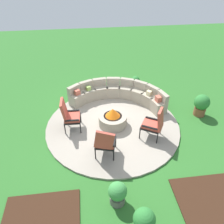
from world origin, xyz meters
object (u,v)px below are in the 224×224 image
curved_stone_bench (119,94)px  lounge_chair_back_left (155,123)px  fire_pit (113,119)px  potted_plant_0 (144,221)px  lounge_chair_front_left (69,115)px  potted_plant_2 (135,82)px  lounge_chair_front_right (105,142)px  potted_plant_3 (201,104)px  potted_plant_1 (118,193)px

curved_stone_bench → lounge_chair_back_left: 2.37m
fire_pit → potted_plant_0: 3.62m
curved_stone_bench → lounge_chair_front_left: 2.38m
lounge_chair_back_left → lounge_chair_front_left: bearing=104.0°
lounge_chair_front_left → potted_plant_2: (2.74, 2.39, -0.29)m
lounge_chair_front_right → lounge_chair_back_left: (1.60, 0.59, 0.01)m
lounge_chair_front_left → potted_plant_3: (4.71, 0.26, -0.18)m
potted_plant_2 → lounge_chair_front_right: bearing=-114.3°
fire_pit → curved_stone_bench: size_ratio=0.27×
potted_plant_0 → curved_stone_bench: bearing=87.4°
curved_stone_bench → lounge_chair_back_left: bearing=-70.5°
lounge_chair_front_left → potted_plant_1: bearing=23.6°
lounge_chair_front_right → potted_plant_1: (0.13, -1.51, -0.25)m
fire_pit → potted_plant_0: (0.19, -3.61, 0.05)m
lounge_chair_front_right → lounge_chair_back_left: lounge_chair_back_left is taller
fire_pit → potted_plant_1: 2.90m
fire_pit → curved_stone_bench: bearing=73.7°
lounge_chair_back_left → potted_plant_0: (-1.01, -2.83, -0.26)m
lounge_chair_front_right → lounge_chair_back_left: size_ratio=0.97×
potted_plant_1 → potted_plant_2: potted_plant_1 is taller
lounge_chair_front_left → potted_plant_2: bearing=132.5°
fire_pit → lounge_chair_back_left: bearing=-33.1°
curved_stone_bench → lounge_chair_front_right: (-0.82, -2.82, 0.23)m
lounge_chair_front_right → potted_plant_1: lounge_chair_front_right is taller
lounge_chair_back_left → potted_plant_2: 3.17m
lounge_chair_back_left → potted_plant_3: size_ratio=1.33×
fire_pit → lounge_chair_back_left: (1.21, -0.79, 0.30)m
potted_plant_1 → lounge_chair_back_left: bearing=55.0°
curved_stone_bench → potted_plant_0: (-0.23, -5.05, -0.01)m
lounge_chair_back_left → lounge_chair_front_right: bearing=140.5°
lounge_chair_front_left → potted_plant_3: 4.72m
lounge_chair_back_left → potted_plant_2: size_ratio=1.76×
fire_pit → lounge_chair_front_left: (-1.44, -0.02, 0.32)m
lounge_chair_front_left → potted_plant_0: size_ratio=1.67×
lounge_chair_back_left → potted_plant_0: size_ratio=1.66×
lounge_chair_front_left → curved_stone_bench: bearing=129.5°
fire_pit → potted_plant_2: fire_pit is taller
lounge_chair_front_right → potted_plant_1: size_ratio=1.62×
curved_stone_bench → lounge_chair_front_right: bearing=-106.2°
lounge_chair_front_right → potted_plant_2: lounge_chair_front_right is taller
lounge_chair_back_left → potted_plant_3: 2.31m
lounge_chair_front_left → potted_plant_0: (1.63, -3.60, -0.27)m
potted_plant_0 → potted_plant_1: bearing=122.2°
potted_plant_3 → potted_plant_0: bearing=-128.5°
curved_stone_bench → potted_plant_0: 5.06m
lounge_chair_back_left → potted_plant_0: lounge_chair_back_left is taller
potted_plant_1 → potted_plant_3: size_ratio=0.79×
potted_plant_2 → potted_plant_3: size_ratio=0.75×
fire_pit → potted_plant_1: (-0.27, -2.89, 0.04)m
fire_pit → potted_plant_1: size_ratio=1.47×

